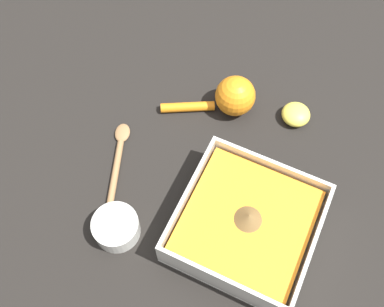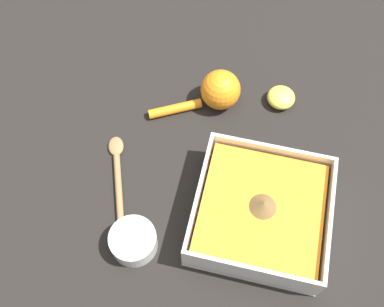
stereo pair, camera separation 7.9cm
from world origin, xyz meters
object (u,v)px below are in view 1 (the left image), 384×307
(square_dish, at_px, (246,225))
(wooden_spoon, at_px, (117,161))
(lemon_squeezer, at_px, (232,97))
(lemon_half, at_px, (296,114))
(spice_bowl, at_px, (116,228))

(square_dish, height_order, wooden_spoon, square_dish)
(lemon_squeezer, height_order, wooden_spoon, lemon_squeezer)
(lemon_squeezer, relative_size, lemon_half, 3.09)
(lemon_squeezer, distance_m, lemon_half, 0.13)
(square_dish, distance_m, lemon_squeezer, 0.25)
(lemon_squeezer, bearing_deg, spice_bowl, -131.76)
(spice_bowl, distance_m, lemon_half, 0.39)
(square_dish, xyz_separation_m, lemon_squeezer, (-0.22, -0.12, 0.01))
(wooden_spoon, bearing_deg, lemon_half, -69.63)
(spice_bowl, bearing_deg, square_dish, 115.62)
(lemon_squeezer, xyz_separation_m, lemon_half, (-0.03, 0.12, -0.02))
(wooden_spoon, bearing_deg, lemon_squeezer, -55.69)
(lemon_squeezer, bearing_deg, wooden_spoon, -153.27)
(square_dish, relative_size, lemon_squeezer, 1.29)
(square_dish, distance_m, spice_bowl, 0.21)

